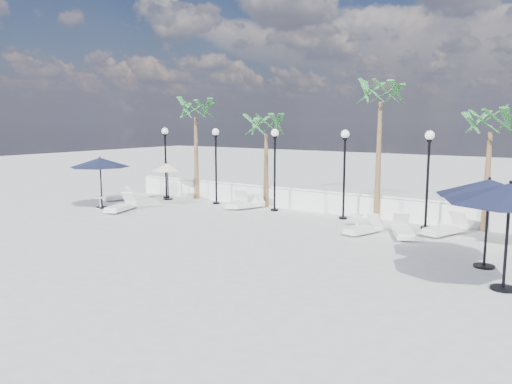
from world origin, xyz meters
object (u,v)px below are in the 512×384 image
Objects in this scene: lounger_4 at (403,231)px; parasol_navy_mid at (489,188)px; lounger_2 at (121,206)px; parasol_navy_right at (510,194)px; lounger_6 at (446,228)px; lounger_1 at (118,197)px; parasol_navy_left at (100,163)px; lounger_3 at (237,203)px; lounger_5 at (364,228)px; parasol_cream_small at (168,168)px; lounger_0 at (248,204)px.

parasol_navy_mid reaches higher than lounger_4.
parasol_navy_right is at bearing -25.55° from lounger_2.
lounger_1 is at bearing -154.15° from lounger_6.
lounger_2 is 1.04× the size of lounger_4.
parasol_navy_left is 0.92× the size of parasol_navy_right.
lounger_3 is 1.12× the size of lounger_5.
parasol_cream_small is (-4.61, 0.02, 1.48)m from lounger_3.
parasol_navy_right is at bearing -44.87° from lounger_3.
lounger_6 is (9.90, -0.40, 0.01)m from lounger_3.
parasol_cream_small is (-0.74, 3.90, 1.48)m from lounger_2.
lounger_3 is 7.58m from lounger_5.
lounger_4 is (8.08, -1.65, 0.02)m from lounger_0.
parasol_navy_mid is at bearing -0.93° from parasol_navy_left.
lounger_5 is at bearing 169.57° from lounger_4.
parasol_navy_left is 1.41× the size of parasol_cream_small.
parasol_navy_left is at bearing 179.07° from parasol_navy_mid.
lounger_2 is 1.02× the size of lounger_3.
lounger_5 is at bearing -9.43° from parasol_cream_small.
parasol_cream_small is (1.92, 1.78, 1.51)m from lounger_1.
lounger_0 is 0.90× the size of parasol_cream_small.
lounger_0 is at bearing 22.36° from lounger_2.
lounger_4 is at bearing -8.49° from lounger_2.
lounger_2 is 1.03× the size of parasol_cream_small.
lounger_4 reaches higher than lounger_1.
parasol_navy_left is 18.12m from parasol_navy_right.
lounger_5 is (-1.38, -0.35, -0.02)m from lounger_4.
lounger_4 is at bearing -30.46° from lounger_3.
parasol_navy_mid reaches higher than lounger_3.
lounger_6 is at bearing 118.20° from parasol_navy_mid.
parasol_navy_right is 18.21m from parasol_cream_small.
lounger_4 is 0.94× the size of lounger_6.
lounger_4 is 13.49m from parasol_cream_small.
lounger_5 is 12.99m from parasol_navy_left.
lounger_2 reaches higher than lounger_1.
lounger_1 is (-7.15, -1.80, -0.01)m from lounger_0.
parasol_cream_small is at bearing -158.33° from lounger_0.
parasol_navy_mid is (4.53, -2.07, 2.10)m from lounger_5.
lounger_0 is 5.45m from parasol_cream_small.
lounger_1 is 0.62× the size of parasol_navy_left.
parasol_navy_left is at bearing -146.51° from lounger_6.
lounger_3 is at bearing -0.28° from parasol_cream_small.
parasol_navy_right is (16.48, -1.98, 2.19)m from lounger_2.
lounger_3 reaches higher than lounger_0.
lounger_0 is 0.85× the size of lounger_6.
lounger_1 is 0.85× the size of lounger_2.
lounger_2 is 2.49m from parasol_navy_left.
parasol_navy_right is at bearing -6.67° from parasol_navy_left.
parasol_navy_left is at bearing -154.74° from lounger_5.
lounger_3 is at bearing 155.09° from parasol_navy_right.
lounger_1 is at bearing 175.09° from lounger_3.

